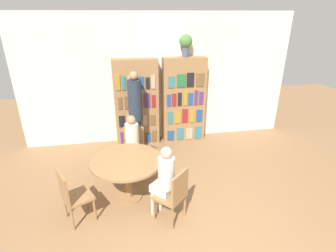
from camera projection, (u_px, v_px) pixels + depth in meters
The scene contains 11 objects.
wall_back at pixel (159, 79), 6.19m from camera, with size 6.40×0.07×3.00m.
bookshelf_left at pixel (137, 103), 6.12m from camera, with size 1.01×0.34×2.04m.
bookshelf_right at pixel (184, 100), 6.30m from camera, with size 1.01×0.34×2.04m.
flower_vase at pixel (186, 43), 5.78m from camera, with size 0.29×0.29×0.49m.
reading_table at pixel (127, 166), 4.32m from camera, with size 1.19×1.19×0.75m.
chair_near_camera at pixel (72, 195), 3.86m from camera, with size 0.54×0.54×0.88m.
chair_left_side at pixel (134, 147), 5.23m from camera, with size 0.46×0.46×0.88m.
chair_far_side at pixel (174, 194), 3.88m from camera, with size 0.57×0.57×0.88m.
seated_reader_left at pixel (132, 143), 4.98m from camera, with size 0.30×0.39×1.22m.
seated_reader_right at pixel (164, 179), 3.90m from camera, with size 0.40×0.40×1.22m.
librarian_standing at pixel (135, 105), 5.61m from camera, with size 0.30×0.57×1.86m.
Camera 1 is at (-0.87, -2.24, 2.95)m, focal length 28.00 mm.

